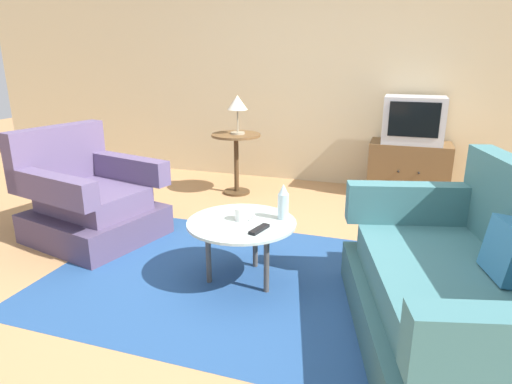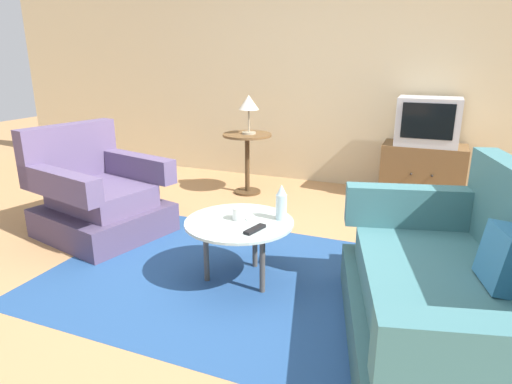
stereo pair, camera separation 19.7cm
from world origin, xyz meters
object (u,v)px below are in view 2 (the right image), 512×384
armchair (98,198)px  vase (281,203)px  tv_stand (422,172)px  couch (458,304)px  television (428,121)px  table_lamp (249,104)px  tv_remote_dark (255,229)px  mug (240,214)px  side_table (247,151)px  coffee_table (239,227)px

armchair → vase: (1.70, -0.19, 0.24)m
armchair → tv_stand: size_ratio=1.34×
couch → tv_stand: couch is taller
vase → television: bearing=69.9°
television → couch: bearing=-84.0°
table_lamp → tv_remote_dark: bearing=-65.9°
couch → television: bearing=-8.6°
television → mug: size_ratio=4.46×
side_table → table_lamp: bearing=21.6°
table_lamp → mug: bearing=-68.6°
couch → tv_remote_dark: bearing=64.4°
armchair → table_lamp: size_ratio=2.72×
tv_stand → television: size_ratio=1.37×
couch → vase: size_ratio=7.47×
tv_stand → table_lamp: 1.93m
side_table → television: (1.77, 0.47, 0.35)m
armchair → mug: 1.49m
couch → vase: bearing=51.5°
television → tv_remote_dark: bearing=-109.9°
armchair → couch: 2.84m
television → mug: 2.53m
side_table → tv_stand: side_table is taller
couch → side_table: 2.99m
tv_stand → side_table: bearing=-164.7°
couch → coffee_table: couch is taller
armchair → side_table: (0.72, 1.51, 0.17)m
side_table → vase: size_ratio=2.75×
vase → armchair: bearing=173.7°
coffee_table → vase: bearing=28.9°
mug → coffee_table: bearing=-71.1°
tv_remote_dark → mug: bearing=-116.1°
television → mug: (-1.04, -2.28, -0.35)m
vase → tv_remote_dark: bearing=-108.4°
television → vase: (-0.79, -2.17, -0.28)m
couch → coffee_table: bearing=60.8°
coffee_table → table_lamp: bearing=111.4°
armchair → coffee_table: size_ratio=1.54×
armchair → side_table: 1.68m
coffee_table → mug: (-0.01, 0.02, 0.08)m
coffee_table → vase: vase is taller
armchair → tv_stand: (2.49, 1.99, -0.01)m
tv_stand → tv_remote_dark: 2.58m
armchair → television: television is taller
side_table → mug: side_table is taller
table_lamp → tv_remote_dark: size_ratio=2.23×
tv_remote_dark → table_lamp: bearing=-141.7°
tv_stand → tv_remote_dark: bearing=-109.8°
coffee_table → side_table: size_ratio=1.09×
coffee_table → tv_stand: (1.03, 2.31, -0.09)m
tv_stand → table_lamp: (-1.75, -0.48, 0.67)m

